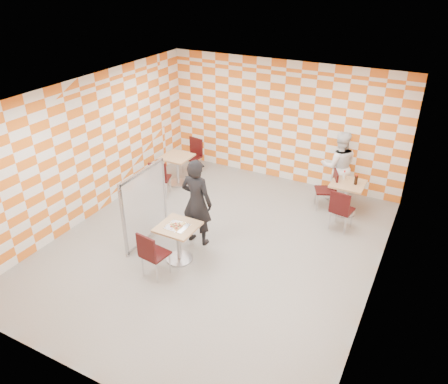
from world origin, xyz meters
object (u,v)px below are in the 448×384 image
at_px(chair_empty_far, 194,153).
at_px(man_dark, 197,202).
at_px(chair_second_side, 330,187).
at_px(chair_main_front, 151,252).
at_px(second_table, 347,193).
at_px(soda_bottle, 356,180).
at_px(chair_empty_near, 159,176).
at_px(partition, 145,206).
at_px(chair_second_front, 341,208).
at_px(main_table, 178,237).
at_px(empty_table, 177,165).
at_px(man_white, 338,166).
at_px(sport_bottle, 344,175).

xyz_separation_m(chair_empty_far, man_dark, (1.75, -2.76, 0.35)).
relative_size(chair_second_side, chair_empty_far, 1.00).
bearing_deg(chair_empty_far, chair_main_front, -68.44).
height_order(second_table, soda_bottle, soda_bottle).
height_order(chair_empty_far, man_dark, man_dark).
bearing_deg(chair_empty_far, second_table, -4.09).
relative_size(chair_second_side, man_dark, 0.52).
distance_m(chair_second_side, chair_empty_near, 3.91).
xyz_separation_m(chair_main_front, chair_empty_far, (-1.63, 4.12, 0.00)).
bearing_deg(second_table, chair_main_front, -122.79).
xyz_separation_m(partition, soda_bottle, (3.41, 2.90, 0.06)).
relative_size(chair_second_front, chair_empty_near, 1.00).
xyz_separation_m(main_table, empty_table, (-1.76, 2.67, 0.00)).
xyz_separation_m(empty_table, chair_second_side, (3.70, 0.53, 0.04)).
xyz_separation_m(second_table, man_white, (-0.37, 0.57, 0.33)).
relative_size(chair_main_front, man_white, 0.55).
height_order(empty_table, partition, partition).
relative_size(empty_table, chair_empty_far, 0.81).
bearing_deg(man_white, soda_bottle, 110.98).
distance_m(main_table, chair_empty_far, 3.88).
height_order(second_table, chair_main_front, chair_main_front).
xyz_separation_m(empty_table, chair_second_front, (4.16, -0.28, 0.04)).
xyz_separation_m(chair_second_front, sport_bottle, (-0.20, 0.93, 0.29)).
bearing_deg(chair_empty_near, empty_table, 91.53).
relative_size(main_table, chair_second_side, 0.81).
bearing_deg(chair_main_front, chair_second_front, 50.38).
bearing_deg(soda_bottle, chair_empty_near, -163.00).
relative_size(partition, soda_bottle, 6.74).
bearing_deg(man_white, man_dark, 35.23).
bearing_deg(main_table, chair_empty_far, 116.93).
bearing_deg(empty_table, chair_empty_near, -88.47).
xyz_separation_m(main_table, chair_main_front, (-0.13, -0.66, 0.04)).
xyz_separation_m(chair_empty_near, partition, (0.81, -1.61, 0.25)).
relative_size(chair_empty_far, soda_bottle, 4.02).
bearing_deg(man_white, chair_empty_near, 4.78).
distance_m(empty_table, man_dark, 2.67).
distance_m(chair_second_side, chair_empty_far, 3.70).
bearing_deg(man_white, chair_empty_far, -17.59).
xyz_separation_m(empty_table, man_dark, (1.76, -1.98, 0.39)).
bearing_deg(main_table, chair_second_side, 58.86).
distance_m(chair_empty_far, partition, 3.31).
xyz_separation_m(chair_main_front, partition, (-0.80, 0.93, 0.25)).
relative_size(chair_empty_near, soda_bottle, 4.02).
height_order(second_table, partition, partition).
distance_m(second_table, man_white, 0.76).
bearing_deg(chair_main_front, chair_empty_far, 111.56).
height_order(chair_empty_near, soda_bottle, soda_bottle).
height_order(chair_main_front, man_dark, man_dark).
distance_m(chair_second_front, chair_empty_near, 4.17).
relative_size(second_table, soda_bottle, 3.26).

